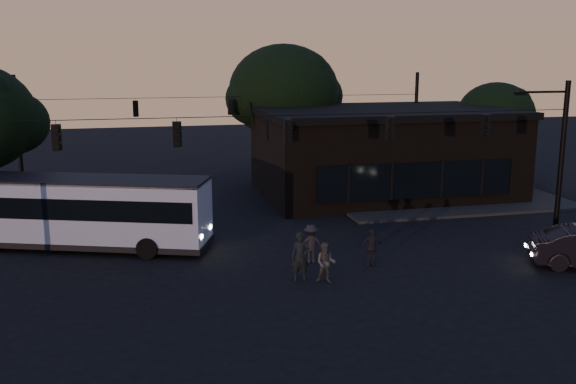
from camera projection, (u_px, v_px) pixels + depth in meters
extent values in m
plane|color=black|center=(313.00, 293.00, 23.62)|extent=(120.00, 120.00, 0.00)
cube|color=black|center=(439.00, 196.00, 39.66)|extent=(14.00, 10.00, 0.15)
cube|color=black|center=(382.00, 155.00, 40.37)|extent=(15.00, 10.00, 5.00)
cube|color=black|center=(384.00, 112.00, 39.81)|extent=(15.40, 10.40, 0.40)
cube|color=black|center=(416.00, 180.00, 35.65)|extent=(11.50, 0.18, 2.00)
cylinder|color=black|center=(284.00, 152.00, 45.05)|extent=(0.44, 0.44, 4.00)
ellipsoid|color=black|center=(284.00, 91.00, 44.18)|extent=(7.60, 7.60, 6.46)
cylinder|color=black|center=(493.00, 160.00, 44.53)|extent=(0.44, 0.44, 3.00)
ellipsoid|color=black|center=(496.00, 115.00, 43.88)|extent=(5.20, 5.20, 4.42)
cylinder|color=black|center=(561.00, 163.00, 29.61)|extent=(0.24, 0.24, 7.50)
cylinder|color=black|center=(288.00, 115.00, 26.14)|extent=(26.00, 0.03, 0.03)
cube|color=black|center=(57.00, 138.00, 24.22)|extent=(0.34, 0.30, 1.00)
cube|color=black|center=(177.00, 134.00, 25.25)|extent=(0.34, 0.30, 1.00)
cube|color=black|center=(288.00, 131.00, 26.27)|extent=(0.34, 0.30, 1.00)
cube|color=black|center=(391.00, 128.00, 27.30)|extent=(0.34, 0.30, 1.00)
cube|color=black|center=(486.00, 126.00, 28.33)|extent=(0.34, 0.30, 1.00)
cylinder|color=black|center=(19.00, 137.00, 38.91)|extent=(0.24, 0.24, 7.50)
cylinder|color=black|center=(415.00, 127.00, 44.83)|extent=(0.24, 0.24, 7.50)
cylinder|color=black|center=(230.00, 97.00, 41.40)|extent=(26.00, 0.03, 0.03)
cube|color=black|center=(136.00, 109.00, 40.17)|extent=(0.34, 0.30, 1.00)
cube|color=black|center=(231.00, 107.00, 41.54)|extent=(0.34, 0.30, 1.00)
cube|color=black|center=(319.00, 105.00, 42.91)|extent=(0.34, 0.30, 1.00)
cube|color=#98A3C2|center=(82.00, 209.00, 28.92)|extent=(11.58, 6.39, 2.69)
cube|color=black|center=(82.00, 203.00, 28.87)|extent=(11.17, 6.27, 0.93)
cube|color=black|center=(80.00, 180.00, 28.64)|extent=(11.58, 6.39, 0.16)
cube|color=black|center=(84.00, 240.00, 29.22)|extent=(11.70, 6.49, 0.26)
cylinder|color=black|center=(17.00, 228.00, 30.93)|extent=(0.96, 0.57, 0.93)
cylinder|color=black|center=(147.00, 249.00, 27.54)|extent=(0.96, 0.57, 0.93)
cylinder|color=black|center=(165.00, 232.00, 30.06)|extent=(0.96, 0.57, 0.93)
imported|color=black|center=(300.00, 257.00, 24.81)|extent=(0.78, 0.58, 1.93)
imported|color=#42413C|center=(326.00, 263.00, 24.64)|extent=(0.94, 0.86, 1.58)
imported|color=black|center=(372.00, 247.00, 26.62)|extent=(0.96, 0.48, 1.57)
imported|color=black|center=(311.00, 244.00, 26.99)|extent=(1.08, 0.63, 1.65)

